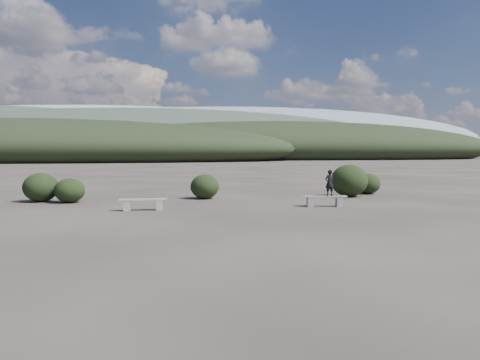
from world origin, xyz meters
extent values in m
plane|color=#292420|center=(0.00, 0.00, 0.00)|extent=(1200.00, 1200.00, 0.00)
cube|color=gray|center=(-3.79, 4.91, 0.18)|extent=(0.23, 0.32, 0.36)
cube|color=gray|center=(-2.71, 4.90, 0.18)|extent=(0.23, 0.32, 0.36)
cube|color=gray|center=(-3.25, 4.90, 0.38)|extent=(1.62, 0.35, 0.05)
cube|color=gray|center=(2.79, 4.89, 0.18)|extent=(0.28, 0.35, 0.36)
cube|color=gray|center=(3.84, 4.67, 0.18)|extent=(0.28, 0.35, 0.36)
cube|color=gray|center=(3.31, 4.78, 0.38)|extent=(1.64, 0.65, 0.04)
imported|color=black|center=(3.47, 4.75, 0.88)|extent=(0.38, 0.28, 0.96)
ellipsoid|color=black|center=(-6.12, 8.00, 0.48)|extent=(1.18, 1.18, 0.97)
ellipsoid|color=black|center=(-0.68, 8.51, 0.53)|extent=(1.23, 1.23, 1.05)
ellipsoid|color=black|center=(5.81, 8.17, 0.72)|extent=(1.65, 1.65, 1.44)
ellipsoid|color=black|center=(7.27, 9.25, 0.49)|extent=(1.18, 1.18, 0.99)
ellipsoid|color=black|center=(-7.32, 8.60, 0.59)|extent=(1.38, 1.38, 1.17)
ellipsoid|color=black|center=(-25.00, 90.00, 2.70)|extent=(110.00, 40.00, 12.00)
ellipsoid|color=black|center=(35.00, 110.00, 3.15)|extent=(120.00, 44.00, 14.00)
ellipsoid|color=#323D31|center=(0.00, 160.00, 5.40)|extent=(190.00, 64.00, 24.00)
ellipsoid|color=slate|center=(70.00, 300.00, 9.90)|extent=(340.00, 110.00, 44.00)
ellipsoid|color=gray|center=(-30.00, 400.00, 12.60)|extent=(460.00, 140.00, 56.00)
camera|label=1|loc=(-3.12, -11.42, 2.02)|focal=35.00mm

